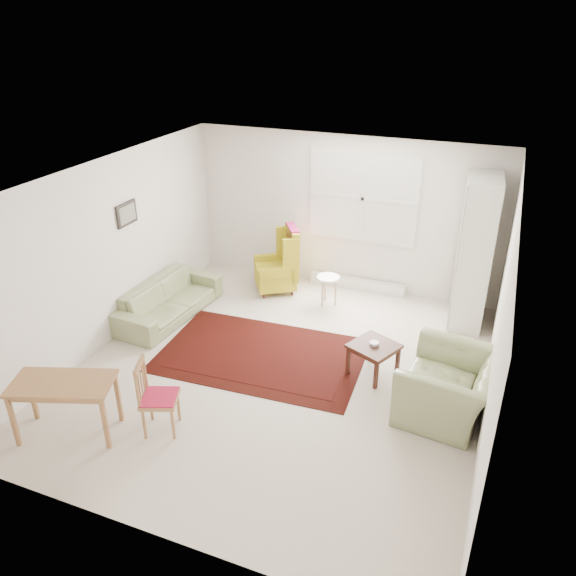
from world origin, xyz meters
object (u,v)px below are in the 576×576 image
at_px(armchair, 449,381).
at_px(stool, 328,290).
at_px(desk_chair, 159,397).
at_px(cabinet, 475,253).
at_px(coffee_table, 373,359).
at_px(wingback_chair, 275,260).
at_px(desk, 67,408).
at_px(sofa, 168,293).

relative_size(armchair, stool, 2.37).
bearing_deg(desk_chair, cabinet, -57.98).
height_order(coffee_table, stool, stool).
xyz_separation_m(wingback_chair, desk_chair, (0.17, -3.64, -0.11)).
xyz_separation_m(stool, desk, (-1.68, -3.91, 0.10)).
bearing_deg(desk_chair, wingback_chair, -17.96).
height_order(armchair, coffee_table, armchair).
height_order(coffee_table, cabinet, cabinet).
bearing_deg(stool, wingback_chair, 171.68).
height_order(wingback_chair, coffee_table, wingback_chair).
height_order(sofa, cabinet, cabinet).
bearing_deg(armchair, cabinet, -173.08).
xyz_separation_m(sofa, coffee_table, (3.23, -0.36, -0.16)).
bearing_deg(desk_chair, armchair, -84.12).
bearing_deg(wingback_chair, cabinet, 58.84).
distance_m(armchair, desk, 4.20).
relative_size(wingback_chair, desk_chair, 1.26).
height_order(coffee_table, desk, desk).
distance_m(sofa, wingback_chair, 1.81).
bearing_deg(coffee_table, desk_chair, -135.07).
relative_size(wingback_chair, cabinet, 0.50).
bearing_deg(desk, cabinet, 47.92).
relative_size(wingback_chair, stool, 2.30).
bearing_deg(stool, armchair, -44.67).
bearing_deg(stool, desk_chair, -102.55).
bearing_deg(desk_chair, coffee_table, -65.75).
xyz_separation_m(desk, desk_chair, (0.90, 0.42, 0.10)).
height_order(sofa, coffee_table, sofa).
xyz_separation_m(coffee_table, desk_chair, (-1.90, -1.90, 0.22)).
relative_size(stool, desk_chair, 0.55).
bearing_deg(cabinet, desk_chair, -131.06).
relative_size(coffee_table, desk_chair, 0.60).
xyz_separation_m(sofa, desk_chair, (1.33, -2.26, 0.06)).
bearing_deg(sofa, desk_chair, -145.18).
height_order(sofa, stool, sofa).
height_order(stool, desk, desk).
bearing_deg(cabinet, armchair, -93.50).
xyz_separation_m(coffee_table, desk, (-2.80, -2.31, 0.12)).
distance_m(sofa, cabinet, 4.50).
distance_m(cabinet, desk, 5.66).
xyz_separation_m(stool, desk_chair, (-0.78, -3.50, 0.20)).
xyz_separation_m(sofa, desk, (0.42, -2.67, -0.04)).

